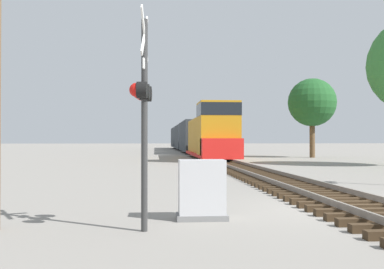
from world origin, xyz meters
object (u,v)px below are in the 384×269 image
Objects in this scene: crossing_signal_near at (143,100)px; relay_cabinet at (202,190)px; tree_mid_background at (312,103)px; freight_train at (189,137)px.

crossing_signal_near reaches higher than relay_cabinet.
tree_mid_background reaches higher than crossing_signal_near.
tree_mid_background is (14.09, 32.36, 4.64)m from relay_cabinet.
freight_train is 15.30× the size of crossing_signal_near.
freight_train is 49.46× the size of relay_cabinet.
relay_cabinet is (-3.86, -53.25, -1.44)m from freight_train.
tree_mid_background is (15.32, 33.50, 2.82)m from crossing_signal_near.
freight_train is 53.41m from relay_cabinet.
relay_cabinet is (1.23, 1.14, -1.82)m from crossing_signal_near.
freight_train is at bearing 85.86° from relay_cabinet.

